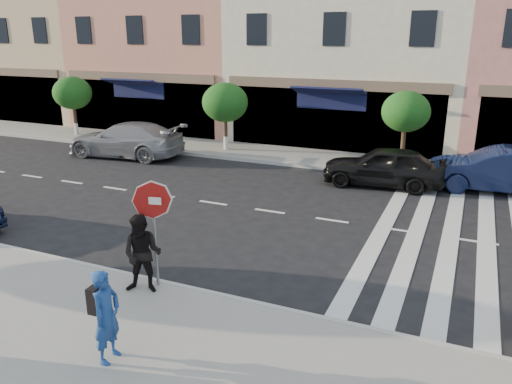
% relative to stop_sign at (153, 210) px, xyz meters
% --- Properties ---
extents(ground, '(120.00, 120.00, 0.00)m').
position_rel_stop_sign_xyz_m(ground, '(0.28, 1.67, -1.85)').
color(ground, black).
rests_on(ground, ground).
extents(sidewalk_near, '(60.00, 4.50, 0.15)m').
position_rel_stop_sign_xyz_m(sidewalk_near, '(0.28, -2.08, -1.78)').
color(sidewalk_near, gray).
rests_on(sidewalk_near, ground).
extents(sidewalk_far, '(60.00, 3.00, 0.15)m').
position_rel_stop_sign_xyz_m(sidewalk_far, '(0.28, 12.67, -1.78)').
color(sidewalk_far, gray).
rests_on(sidewalk_far, ground).
extents(building_west_far, '(12.00, 9.00, 12.00)m').
position_rel_stop_sign_xyz_m(building_west_far, '(-21.72, 18.67, 4.15)').
color(building_west_far, '#D4B088').
rests_on(building_west_far, ground).
extents(building_west_mid, '(10.00, 9.00, 14.00)m').
position_rel_stop_sign_xyz_m(building_west_mid, '(-10.72, 18.67, 5.15)').
color(building_west_mid, tan).
rests_on(building_west_mid, ground).
extents(building_centre, '(11.00, 9.00, 11.00)m').
position_rel_stop_sign_xyz_m(building_centre, '(-0.22, 18.67, 3.65)').
color(building_centre, beige).
rests_on(building_centre, ground).
extents(street_tree_wa, '(2.00, 2.00, 3.05)m').
position_rel_stop_sign_xyz_m(street_tree_wa, '(-13.72, 12.47, 0.48)').
color(street_tree_wa, '#473323').
rests_on(street_tree_wa, sidewalk_far).
extents(street_tree_wb, '(2.10, 2.10, 3.06)m').
position_rel_stop_sign_xyz_m(street_tree_wb, '(-4.72, 12.47, 0.46)').
color(street_tree_wb, '#473323').
rests_on(street_tree_wb, sidewalk_far).
extents(street_tree_c, '(1.90, 1.90, 3.04)m').
position_rel_stop_sign_xyz_m(street_tree_c, '(3.28, 12.47, 0.51)').
color(street_tree_c, '#473323').
rests_on(street_tree_c, sidewalk_far).
extents(stop_sign, '(0.81, 0.21, 2.32)m').
position_rel_stop_sign_xyz_m(stop_sign, '(0.00, 0.00, 0.00)').
color(stop_sign, gray).
rests_on(stop_sign, sidewalk_near).
extents(photographer, '(0.42, 0.61, 1.60)m').
position_rel_stop_sign_xyz_m(photographer, '(0.76, -2.46, -0.90)').
color(photographer, navy).
rests_on(photographer, sidewalk_near).
extents(walker, '(0.97, 0.85, 1.68)m').
position_rel_stop_sign_xyz_m(walker, '(-0.09, -0.33, -0.86)').
color(walker, black).
rests_on(walker, sidewalk_near).
extents(car_far_left, '(5.50, 2.61, 1.55)m').
position_rel_stop_sign_xyz_m(car_far_left, '(-8.43, 9.88, -1.08)').
color(car_far_left, gray).
rests_on(car_far_left, ground).
extents(car_far_mid, '(4.43, 2.07, 1.47)m').
position_rel_stop_sign_xyz_m(car_far_mid, '(3.00, 9.87, -1.12)').
color(car_far_mid, black).
rests_on(car_far_mid, ground).
extents(car_far_right, '(4.89, 2.12, 1.56)m').
position_rel_stop_sign_xyz_m(car_far_right, '(6.78, 10.77, -1.07)').
color(car_far_right, '#0E1533').
rests_on(car_far_right, ground).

